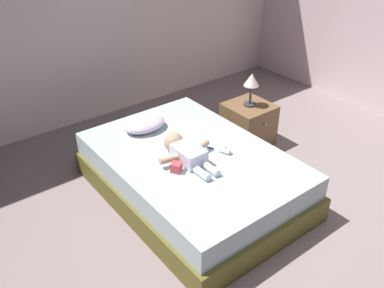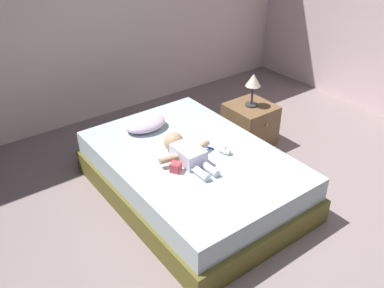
{
  "view_description": "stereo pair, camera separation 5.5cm",
  "coord_description": "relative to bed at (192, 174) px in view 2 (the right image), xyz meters",
  "views": [
    {
      "loc": [
        -1.8,
        -1.44,
        2.43
      ],
      "look_at": [
        0.07,
        0.98,
        0.55
      ],
      "focal_mm": 38.56,
      "sensor_mm": 36.0,
      "label": 1
    },
    {
      "loc": [
        -1.76,
        -1.47,
        2.43
      ],
      "look_at": [
        0.07,
        0.98,
        0.55
      ],
      "focal_mm": 38.56,
      "sensor_mm": 36.0,
      "label": 2
    }
  ],
  "objects": [
    {
      "name": "baby",
      "position": [
        -0.1,
        -0.02,
        0.3
      ],
      "size": [
        0.52,
        0.64,
        0.18
      ],
      "color": "white",
      "rests_on": "bed"
    },
    {
      "name": "pillow",
      "position": [
        -0.1,
        0.63,
        0.29
      ],
      "size": [
        0.42,
        0.31,
        0.12
      ],
      "color": "silver",
      "rests_on": "bed"
    },
    {
      "name": "toothbrush",
      "position": [
        0.17,
        -0.0,
        0.24
      ],
      "size": [
        0.07,
        0.12,
        0.02
      ],
      "color": "blue",
      "rests_on": "bed"
    },
    {
      "name": "lamp",
      "position": [
        1.06,
        0.36,
        0.51
      ],
      "size": [
        0.16,
        0.16,
        0.36
      ],
      "color": "#333338",
      "rests_on": "nightstand"
    },
    {
      "name": "nightstand",
      "position": [
        1.06,
        0.36,
        0.01
      ],
      "size": [
        0.47,
        0.5,
        0.46
      ],
      "color": "brown",
      "rests_on": "ground_plane"
    },
    {
      "name": "wall_behind_bed",
      "position": [
        -0.07,
        2.02,
        1.19
      ],
      "size": [
        8.0,
        0.12,
        2.82
      ],
      "primitive_type": "cube",
      "color": "silver",
      "rests_on": "ground_plane"
    },
    {
      "name": "baby_bottle",
      "position": [
        0.24,
        -0.17,
        0.26
      ],
      "size": [
        0.08,
        0.11,
        0.08
      ],
      "color": "white",
      "rests_on": "bed"
    },
    {
      "name": "toy_block",
      "position": [
        -0.27,
        -0.14,
        0.27
      ],
      "size": [
        0.11,
        0.11,
        0.08
      ],
      "color": "#CE4348",
      "rests_on": "bed"
    },
    {
      "name": "bed",
      "position": [
        0.0,
        0.0,
        0.0
      ],
      "size": [
        1.39,
        2.01,
        0.45
      ],
      "color": "brown",
      "rests_on": "ground_plane"
    },
    {
      "name": "ground_plane",
      "position": [
        -0.07,
        -0.98,
        -0.22
      ],
      "size": [
        8.0,
        8.0,
        0.0
      ],
      "primitive_type": "plane",
      "color": "gray"
    }
  ]
}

